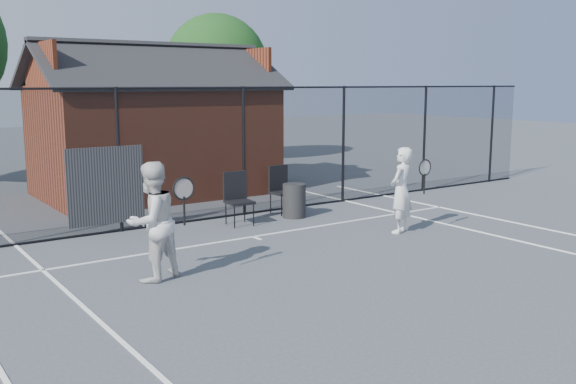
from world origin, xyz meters
TOP-DOWN VIEW (x-y plane):
  - ground at (0.00, 0.00)m, footprint 80.00×80.00m
  - court_lines at (0.00, -1.32)m, footprint 11.02×18.00m
  - fence at (-0.30, 5.00)m, footprint 22.04×3.00m
  - clubhouse at (0.50, 9.00)m, footprint 6.50×4.36m
  - tree_right at (5.50, 14.50)m, footprint 3.97×3.97m
  - player_front at (2.73, 1.60)m, footprint 0.85×0.69m
  - player_back at (-2.79, 1.48)m, footprint 1.11×0.97m
  - chair_left at (0.34, 4.10)m, footprint 0.60×0.62m
  - chair_right at (1.85, 4.60)m, footprint 0.55×0.57m
  - waste_bin at (1.80, 4.10)m, footprint 0.56×0.56m

SIDE VIEW (x-z plane):
  - ground at x=0.00m, z-range 0.00..0.00m
  - court_lines at x=0.00m, z-range 0.00..0.01m
  - waste_bin at x=1.80m, z-range 0.00..0.78m
  - chair_right at x=1.85m, z-range 0.00..1.11m
  - chair_left at x=0.34m, z-range 0.00..1.14m
  - player_front at x=2.73m, z-range 0.00..1.79m
  - player_back at x=-2.79m, z-range 0.00..1.88m
  - fence at x=-0.30m, z-range -0.05..2.95m
  - clubhouse at x=0.50m, z-range -0.49..3.70m
  - tree_right at x=5.50m, z-range 0.86..6.56m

